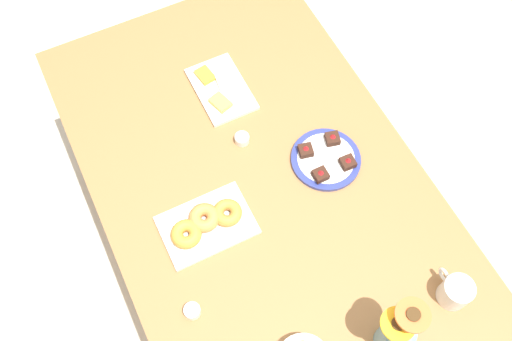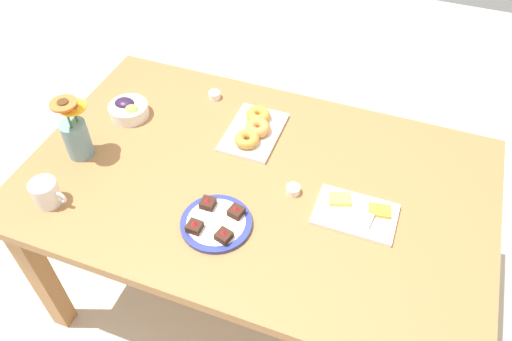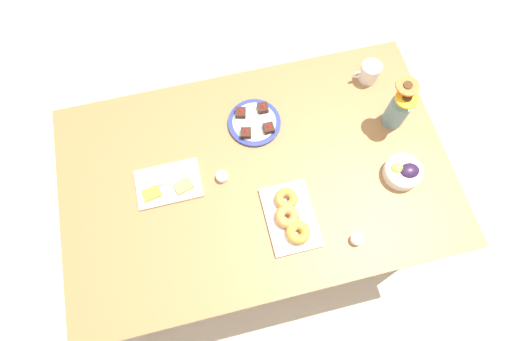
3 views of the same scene
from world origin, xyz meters
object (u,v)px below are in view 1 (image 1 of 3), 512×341
croissant_platter (206,223)px  jam_cup_berry (242,139)px  jam_cup_honey (192,311)px  dining_table (256,188)px  cheese_platter (220,89)px  flower_vase (396,335)px  coffee_mug (455,292)px  dessert_plate (326,159)px

croissant_platter → jam_cup_berry: 0.32m
croissant_platter → jam_cup_honey: (-0.23, 0.14, -0.01)m
dining_table → cheese_platter: (0.36, -0.04, 0.10)m
jam_cup_honey → dining_table: bearing=-48.8°
jam_cup_honey → flower_vase: size_ratio=0.19×
croissant_platter → flower_vase: (-0.54, -0.32, 0.07)m
cheese_platter → jam_cup_honey: cheese_platter is taller
coffee_mug → croissant_platter: size_ratio=0.44×
jam_cup_honey → flower_vase: 0.56m
coffee_mug → jam_cup_berry: size_ratio=2.56×
cheese_platter → flower_vase: flower_vase is taller
dining_table → cheese_platter: cheese_platter is taller
dining_table → jam_cup_berry: size_ratio=33.33×
flower_vase → cheese_platter: bearing=3.9°
jam_cup_berry → croissant_platter: bearing=134.4°
jam_cup_berry → dessert_plate: dessert_plate is taller
coffee_mug → jam_cup_honey: 0.75m
coffee_mug → jam_cup_berry: coffee_mug is taller
dining_table → jam_cup_berry: bearing=-6.8°
cheese_platter → jam_cup_berry: (-0.22, 0.02, 0.01)m
coffee_mug → dessert_plate: (0.55, 0.11, -0.03)m
cheese_platter → jam_cup_honey: size_ratio=5.42×
croissant_platter → dessert_plate: (0.04, -0.44, -0.01)m
dessert_plate → flower_vase: flower_vase is taller
jam_cup_berry → flower_vase: 0.78m
dining_table → dessert_plate: dessert_plate is taller
cheese_platter → flower_vase: size_ratio=1.02×
croissant_platter → flower_vase: flower_vase is taller
jam_cup_honey → dessert_plate: 0.64m
cheese_platter → jam_cup_honey: 0.78m
dessert_plate → flower_vase: 0.60m
dining_table → jam_cup_honey: 0.48m
dessert_plate → jam_cup_berry: bearing=48.8°
coffee_mug → flower_vase: (-0.03, 0.23, 0.04)m
jam_cup_honey → jam_cup_berry: 0.58m
coffee_mug → jam_cup_honey: (0.29, 0.69, -0.03)m
jam_cup_honey → jam_cup_berry: size_ratio=1.00×
jam_cup_honey → coffee_mug: bearing=-112.6°
coffee_mug → croissant_platter: bearing=46.9°
dining_table → croissant_platter: 0.25m
dining_table → coffee_mug: coffee_mug is taller
jam_cup_honey → dessert_plate: bearing=-65.8°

